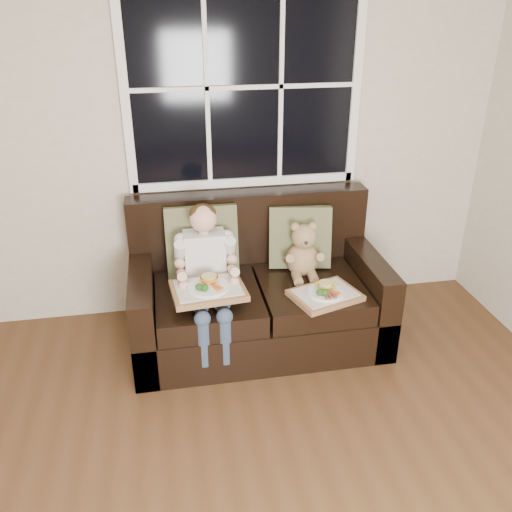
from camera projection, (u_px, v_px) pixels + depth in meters
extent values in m
cube|color=beige|center=(182.00, 134.00, 3.68)|extent=(4.50, 0.02, 2.70)
cube|color=black|center=(244.00, 87.00, 3.60)|extent=(1.50, 0.02, 1.25)
cube|color=white|center=(245.00, 182.00, 3.88)|extent=(1.58, 0.04, 0.06)
cube|color=white|center=(124.00, 91.00, 3.46)|extent=(0.06, 0.04, 1.37)
cube|color=white|center=(356.00, 84.00, 3.72)|extent=(0.06, 0.04, 1.37)
cube|color=white|center=(244.00, 87.00, 3.59)|extent=(1.50, 0.03, 0.03)
cube|color=black|center=(258.00, 320.00, 3.79)|extent=(1.70, 0.90, 0.30)
cube|color=black|center=(144.00, 313.00, 3.60)|extent=(0.15, 0.90, 0.60)
cube|color=black|center=(365.00, 292.00, 3.85)|extent=(0.15, 0.90, 0.60)
cube|color=black|center=(249.00, 236.00, 3.92)|extent=(1.70, 0.18, 0.66)
cube|color=black|center=(208.00, 303.00, 3.57)|extent=(0.68, 0.72, 0.15)
cube|color=black|center=(311.00, 294.00, 3.68)|extent=(0.68, 0.72, 0.15)
cube|color=olive|center=(202.00, 241.00, 3.69)|extent=(0.49, 0.23, 0.50)
cube|color=olive|center=(300.00, 237.00, 3.81)|extent=(0.46, 0.27, 0.45)
cube|color=silver|center=(205.00, 258.00, 3.56)|extent=(0.27, 0.16, 0.37)
sphere|color=#EAAB8F|center=(203.00, 218.00, 3.43)|extent=(0.17, 0.17, 0.17)
ellipsoid|color=#3D2713|center=(203.00, 214.00, 3.43)|extent=(0.17, 0.17, 0.12)
cylinder|color=#303F55|center=(199.00, 294.00, 3.44)|extent=(0.10, 0.33, 0.10)
cylinder|color=#303F55|center=(219.00, 292.00, 3.46)|extent=(0.10, 0.33, 0.10)
cylinder|color=#303F55|center=(204.00, 343.00, 3.30)|extent=(0.09, 0.09, 0.31)
cylinder|color=#303F55|center=(225.00, 341.00, 3.32)|extent=(0.09, 0.09, 0.31)
cylinder|color=#EAAB8F|center=(181.00, 263.00, 3.41)|extent=(0.07, 0.32, 0.26)
cylinder|color=#EAAB8F|center=(231.00, 259.00, 3.46)|extent=(0.07, 0.32, 0.26)
ellipsoid|color=#9C7552|center=(302.00, 259.00, 3.75)|extent=(0.24, 0.21, 0.24)
sphere|color=#9C7552|center=(304.00, 237.00, 3.65)|extent=(0.18, 0.18, 0.17)
sphere|color=#9C7552|center=(295.00, 227.00, 3.62)|extent=(0.06, 0.06, 0.06)
sphere|color=#9C7552|center=(313.00, 226.00, 3.64)|extent=(0.06, 0.06, 0.06)
sphere|color=#9C7552|center=(306.00, 243.00, 3.60)|extent=(0.07, 0.07, 0.07)
sphere|color=black|center=(307.00, 243.00, 3.57)|extent=(0.03, 0.03, 0.03)
cylinder|color=#9C7552|center=(299.00, 278.00, 3.66)|extent=(0.08, 0.14, 0.07)
cylinder|color=#9C7552|center=(315.00, 277.00, 3.67)|extent=(0.08, 0.14, 0.07)
cube|color=#9D7147|center=(208.00, 291.00, 3.34)|extent=(0.48, 0.38, 0.04)
cube|color=beige|center=(208.00, 288.00, 3.33)|extent=(0.42, 0.32, 0.01)
cylinder|color=white|center=(208.00, 287.00, 3.31)|extent=(0.26, 0.26, 0.02)
imported|color=orange|center=(209.00, 279.00, 3.35)|extent=(0.13, 0.13, 0.04)
cylinder|color=#F2E184|center=(209.00, 278.00, 3.34)|extent=(0.10, 0.10, 0.02)
ellipsoid|color=#2A5D1D|center=(199.00, 287.00, 3.25)|extent=(0.05, 0.05, 0.04)
ellipsoid|color=#2A5D1D|center=(205.00, 288.00, 3.24)|extent=(0.05, 0.05, 0.04)
cylinder|color=orange|center=(217.00, 288.00, 3.27)|extent=(0.05, 0.07, 0.02)
cube|color=#9D7147|center=(325.00, 295.00, 3.48)|extent=(0.49, 0.43, 0.03)
cube|color=beige|center=(325.00, 293.00, 3.47)|extent=(0.43, 0.36, 0.01)
cylinder|color=white|center=(326.00, 292.00, 3.45)|extent=(0.24, 0.24, 0.01)
imported|color=yellow|center=(325.00, 286.00, 3.48)|extent=(0.14, 0.14, 0.03)
cylinder|color=#F2E184|center=(326.00, 285.00, 3.48)|extent=(0.09, 0.09, 0.02)
ellipsoid|color=#2A5D1D|center=(320.00, 292.00, 3.40)|extent=(0.04, 0.04, 0.04)
ellipsoid|color=#2A5D1D|center=(325.00, 293.00, 3.39)|extent=(0.04, 0.04, 0.04)
cylinder|color=orange|center=(335.00, 293.00, 3.41)|extent=(0.05, 0.06, 0.02)
cylinder|color=brown|center=(329.00, 295.00, 3.39)|extent=(0.03, 0.09, 0.02)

